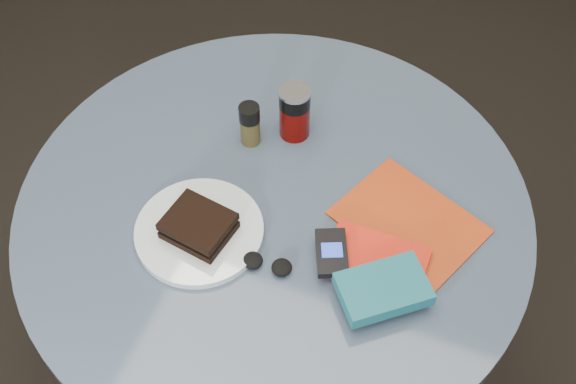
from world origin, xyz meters
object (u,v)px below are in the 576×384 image
at_px(sandwich, 199,226).
at_px(pepper_grinder, 250,124).
at_px(soda_can, 295,112).
at_px(novel, 383,289).
at_px(mp3_player, 332,253).
at_px(red_book, 376,261).
at_px(plate, 199,231).
at_px(table, 275,249).
at_px(headphones, 267,264).
at_px(magazine, 409,222).

height_order(sandwich, pepper_grinder, pepper_grinder).
bearing_deg(soda_can, novel, -47.53).
height_order(pepper_grinder, mp3_player, pepper_grinder).
distance_m(sandwich, red_book, 0.33).
bearing_deg(novel, mp3_player, 119.47).
relative_size(pepper_grinder, novel, 0.64).
bearing_deg(novel, sandwich, 140.17).
bearing_deg(sandwich, plate, 126.32).
height_order(table, pepper_grinder, pepper_grinder).
xyz_separation_m(table, novel, (0.26, -0.12, 0.20)).
distance_m(pepper_grinder, red_book, 0.39).
height_order(plate, headphones, headphones).
xyz_separation_m(plate, soda_can, (0.07, 0.30, 0.05)).
bearing_deg(pepper_grinder, novel, -35.50).
bearing_deg(pepper_grinder, table, -51.57).
height_order(soda_can, mp3_player, soda_can).
distance_m(plate, soda_can, 0.32).
distance_m(magazine, red_book, 0.12).
bearing_deg(magazine, soda_can, 177.61).
distance_m(table, magazine, 0.31).
distance_m(table, mp3_player, 0.26).
bearing_deg(plate, magazine, 25.21).
distance_m(soda_can, magazine, 0.32).
relative_size(table, mp3_player, 8.98).
bearing_deg(table, sandwich, -128.58).
xyz_separation_m(plate, sandwich, (0.00, -0.01, 0.03)).
relative_size(table, plate, 4.14).
distance_m(soda_can, novel, 0.42).
bearing_deg(soda_can, pepper_grinder, -144.46).
xyz_separation_m(sandwich, headphones, (0.14, -0.02, -0.03)).
xyz_separation_m(plate, magazine, (0.36, 0.17, -0.01)).
distance_m(plate, magazine, 0.40).
bearing_deg(soda_can, red_book, -44.34).
bearing_deg(novel, table, 114.50).
relative_size(sandwich, pepper_grinder, 1.34).
distance_m(pepper_grinder, mp3_player, 0.33).
xyz_separation_m(red_book, headphones, (-0.18, -0.08, -0.00)).
bearing_deg(soda_can, sandwich, -102.42).
relative_size(table, headphones, 10.39).
bearing_deg(plate, headphones, -8.21).
distance_m(sandwich, novel, 0.35).
height_order(sandwich, headphones, sandwich).
bearing_deg(plate, mp3_player, 7.73).
relative_size(sandwich, mp3_player, 1.17).
height_order(plate, novel, novel).
xyz_separation_m(soda_can, magazine, (0.29, -0.14, -0.06)).
distance_m(plate, novel, 0.36).
relative_size(plate, mp3_player, 2.17).
xyz_separation_m(soda_can, mp3_player, (0.18, -0.27, -0.03)).
relative_size(magazine, red_book, 1.43).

